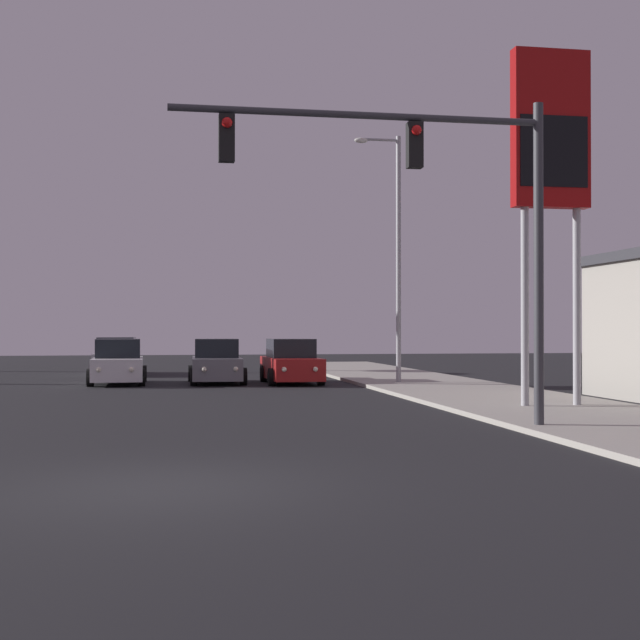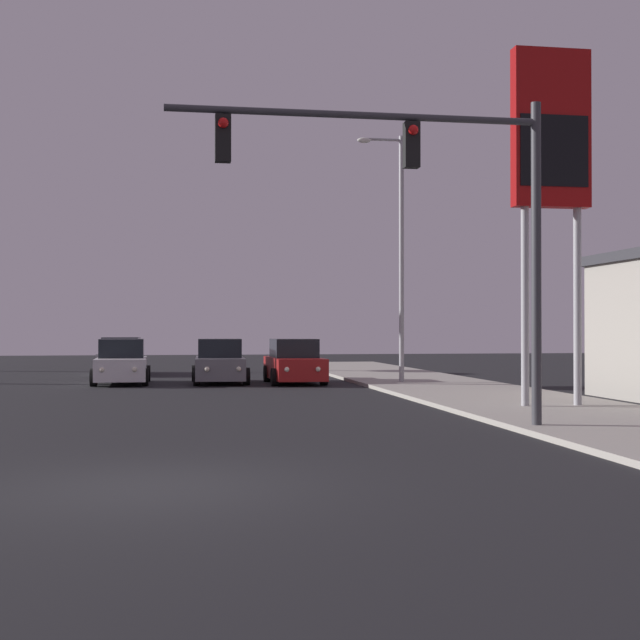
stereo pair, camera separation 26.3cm
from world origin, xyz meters
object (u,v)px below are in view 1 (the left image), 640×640
at_px(car_grey, 216,363).
at_px(car_red, 291,363).
at_px(traffic_light_mast, 436,193).
at_px(gas_station_sign, 551,149).
at_px(car_silver, 116,358).
at_px(street_lamp, 395,245).
at_px(car_white, 118,364).

bearing_deg(car_grey, car_red, 168.89).
distance_m(car_grey, traffic_light_mast, 17.66).
bearing_deg(car_grey, gas_station_sign, 123.20).
distance_m(car_silver, traffic_light_mast, 25.41).
bearing_deg(gas_station_sign, street_lamp, 97.19).
bearing_deg(gas_station_sign, car_red, 112.27).
bearing_deg(car_white, traffic_light_mast, 111.18).
xyz_separation_m(traffic_light_mast, gas_station_sign, (4.34, 4.22, 1.88)).
relative_size(car_silver, traffic_light_mast, 0.58).
xyz_separation_m(car_white, street_lamp, (10.01, -2.37, 4.36)).
bearing_deg(street_lamp, car_red, 156.10).
distance_m(car_white, street_lamp, 11.17).
bearing_deg(car_red, car_grey, -14.59).
distance_m(traffic_light_mast, gas_station_sign, 6.34).
bearing_deg(car_silver, car_white, 94.42).
bearing_deg(car_grey, car_silver, -58.33).
xyz_separation_m(traffic_light_mast, street_lamp, (3.03, 14.64, 0.38)).
bearing_deg(car_red, gas_station_sign, 110.73).
bearing_deg(traffic_light_mast, car_grey, 101.20).
distance_m(car_red, gas_station_sign, 14.25).
bearing_deg(traffic_light_mast, street_lamp, 78.32).
bearing_deg(traffic_light_mast, car_red, 92.05).
xyz_separation_m(car_silver, street_lamp, (10.42, -9.34, 4.36)).
xyz_separation_m(car_white, gas_station_sign, (11.32, -12.79, 5.86)).
height_order(car_grey, traffic_light_mast, traffic_light_mast).
height_order(car_white, traffic_light_mast, traffic_light_mast).
relative_size(car_silver, car_grey, 1.00).
bearing_deg(street_lamp, traffic_light_mast, -101.68).
height_order(car_silver, car_grey, same).
bearing_deg(gas_station_sign, traffic_light_mast, -135.80).
distance_m(car_grey, street_lamp, 8.03).
relative_size(car_silver, street_lamp, 0.48).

